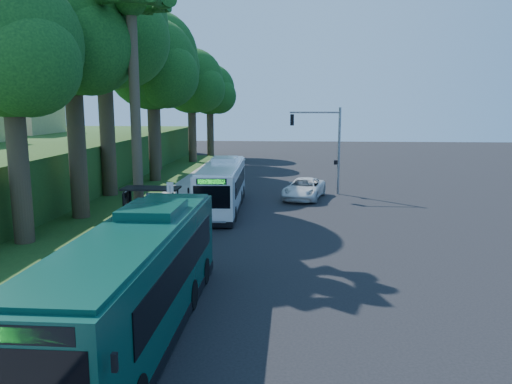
# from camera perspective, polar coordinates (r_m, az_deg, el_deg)

# --- Properties ---
(ground) EXTENTS (140.00, 140.00, 0.00)m
(ground) POSITION_cam_1_polar(r_m,az_deg,el_deg) (31.34, 2.21, -3.33)
(ground) COLOR black
(ground) RESTS_ON ground
(sidewalk) EXTENTS (4.50, 70.00, 0.12)m
(sidewalk) POSITION_cam_1_polar(r_m,az_deg,el_deg) (32.38, -10.83, -2.96)
(sidewalk) COLOR gray
(sidewalk) RESTS_ON ground
(red_curb) EXTENTS (0.25, 30.00, 0.13)m
(red_curb) POSITION_cam_1_polar(r_m,az_deg,el_deg) (28.07, -8.35, -4.87)
(red_curb) COLOR maroon
(red_curb) RESTS_ON ground
(grass_verge) EXTENTS (8.00, 70.00, 0.06)m
(grass_verge) POSITION_cam_1_polar(r_m,az_deg,el_deg) (38.79, -17.12, -1.15)
(grass_verge) COLOR #234719
(grass_verge) RESTS_ON ground
(bus_shelter) EXTENTS (3.20, 1.51, 2.55)m
(bus_shelter) POSITION_cam_1_polar(r_m,az_deg,el_deg) (29.32, -12.27, -0.87)
(bus_shelter) COLOR black
(bus_shelter) RESTS_ON ground
(stop_sign_pole) EXTENTS (0.35, 0.06, 3.17)m
(stop_sign_pole) POSITION_cam_1_polar(r_m,az_deg,el_deg) (26.76, -9.75, -1.21)
(stop_sign_pole) COLOR gray
(stop_sign_pole) RESTS_ON ground
(traffic_signal_pole) EXTENTS (4.10, 0.30, 7.00)m
(traffic_signal_pole) POSITION_cam_1_polar(r_m,az_deg,el_deg) (40.69, 8.06, 5.94)
(traffic_signal_pole) COLOR gray
(traffic_signal_pole) RESTS_ON ground
(palm_tree) EXTENTS (4.20, 4.20, 14.40)m
(palm_tree) POSITION_cam_1_polar(r_m,az_deg,el_deg) (30.84, -14.08, 19.34)
(palm_tree) COLOR #4C3F2D
(palm_tree) RESTS_ON ground
(hillside_backdrop) EXTENTS (24.00, 60.00, 8.80)m
(hillside_backdrop) POSITION_cam_1_polar(r_m,az_deg,el_deg) (53.31, -26.79, 3.75)
(hillside_backdrop) COLOR #234719
(hillside_backdrop) RESTS_ON ground
(tree_0) EXTENTS (8.40, 8.00, 15.70)m
(tree_0) POSITION_cam_1_polar(r_m,az_deg,el_deg) (33.50, -20.31, 16.22)
(tree_0) COLOR #382B1E
(tree_0) RESTS_ON ground
(tree_1) EXTENTS (10.50, 10.00, 18.26)m
(tree_1) POSITION_cam_1_polar(r_m,az_deg,el_deg) (41.42, -17.02, 17.20)
(tree_1) COLOR #382B1E
(tree_1) RESTS_ON ground
(tree_2) EXTENTS (8.82, 8.40, 15.12)m
(tree_2) POSITION_cam_1_polar(r_m,az_deg,el_deg) (48.32, -11.73, 13.63)
(tree_2) COLOR #382B1E
(tree_2) RESTS_ON ground
(tree_3) EXTENTS (10.08, 9.60, 17.28)m
(tree_3) POSITION_cam_1_polar(r_m,az_deg,el_deg) (56.65, -11.55, 14.59)
(tree_3) COLOR #382B1E
(tree_3) RESTS_ON ground
(tree_4) EXTENTS (8.40, 8.00, 14.14)m
(tree_4) POSITION_cam_1_polar(r_m,az_deg,el_deg) (63.73, -7.32, 12.13)
(tree_4) COLOR #382B1E
(tree_4) RESTS_ON ground
(tree_5) EXTENTS (7.35, 7.00, 12.86)m
(tree_5) POSITION_cam_1_polar(r_m,az_deg,el_deg) (71.41, -5.25, 11.31)
(tree_5) COLOR #382B1E
(tree_5) RESTS_ON ground
(tree_6) EXTENTS (7.56, 7.20, 13.74)m
(tree_6) POSITION_cam_1_polar(r_m,az_deg,el_deg) (28.23, -26.20, 14.07)
(tree_6) COLOR #382B1E
(tree_6) RESTS_ON ground
(white_bus) EXTENTS (2.84, 11.64, 3.45)m
(white_bus) POSITION_cam_1_polar(r_m,az_deg,el_deg) (34.72, -3.88, 0.79)
(white_bus) COLOR white
(white_bus) RESTS_ON ground
(teal_bus) EXTENTS (2.81, 12.76, 3.80)m
(teal_bus) POSITION_cam_1_polar(r_m,az_deg,el_deg) (16.14, -13.43, -9.62)
(teal_bus) COLOR #0B3C31
(teal_bus) RESTS_ON ground
(pickup) EXTENTS (3.81, 6.09, 1.57)m
(pickup) POSITION_cam_1_polar(r_m,az_deg,el_deg) (38.83, 5.52, 0.39)
(pickup) COLOR white
(pickup) RESTS_ON ground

